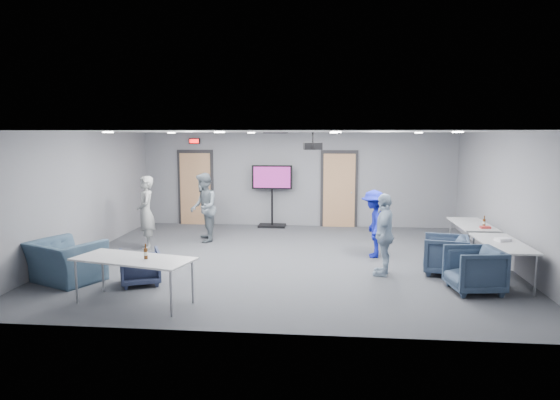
# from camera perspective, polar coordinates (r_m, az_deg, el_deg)

# --- Properties ---
(floor) EXTENTS (9.00, 9.00, 0.00)m
(floor) POSITION_cam_1_polar(r_m,az_deg,el_deg) (10.71, 0.65, -6.79)
(floor) COLOR #3B3D43
(floor) RESTS_ON ground
(ceiling) EXTENTS (9.00, 9.00, 0.00)m
(ceiling) POSITION_cam_1_polar(r_m,az_deg,el_deg) (10.38, 0.68, 7.81)
(ceiling) COLOR white
(ceiling) RESTS_ON wall_back
(wall_back) EXTENTS (9.00, 0.02, 2.70)m
(wall_back) POSITION_cam_1_polar(r_m,az_deg,el_deg) (14.42, 2.00, 2.36)
(wall_back) COLOR slate
(wall_back) RESTS_ON floor
(wall_front) EXTENTS (9.00, 0.02, 2.70)m
(wall_front) POSITION_cam_1_polar(r_m,az_deg,el_deg) (6.53, -2.30, -3.96)
(wall_front) COLOR slate
(wall_front) RESTS_ON floor
(wall_left) EXTENTS (0.02, 8.00, 2.70)m
(wall_left) POSITION_cam_1_polar(r_m,az_deg,el_deg) (11.72, -21.82, 0.62)
(wall_left) COLOR slate
(wall_left) RESTS_ON floor
(wall_right) EXTENTS (0.02, 8.00, 2.70)m
(wall_right) POSITION_cam_1_polar(r_m,az_deg,el_deg) (11.03, 24.64, 0.08)
(wall_right) COLOR slate
(wall_right) RESTS_ON floor
(door_left) EXTENTS (1.06, 0.17, 2.24)m
(door_left) POSITION_cam_1_polar(r_m,az_deg,el_deg) (14.89, -9.62, 1.33)
(door_left) COLOR black
(door_left) RESTS_ON wall_back
(door_right) EXTENTS (1.06, 0.17, 2.24)m
(door_right) POSITION_cam_1_polar(r_m,az_deg,el_deg) (14.38, 6.76, 1.17)
(door_right) COLOR black
(door_right) RESTS_ON wall_back
(exit_sign) EXTENTS (0.32, 0.08, 0.16)m
(exit_sign) POSITION_cam_1_polar(r_m,az_deg,el_deg) (14.79, -9.75, 6.65)
(exit_sign) COLOR black
(exit_sign) RESTS_ON wall_back
(hvac_diffuser) EXTENTS (0.60, 0.60, 0.03)m
(hvac_diffuser) POSITION_cam_1_polar(r_m,az_deg,el_deg) (13.21, -0.48, 7.68)
(hvac_diffuser) COLOR black
(hvac_diffuser) RESTS_ON ceiling
(downlights) EXTENTS (6.18, 3.78, 0.02)m
(downlights) POSITION_cam_1_polar(r_m,az_deg,el_deg) (10.38, 0.68, 7.73)
(downlights) COLOR white
(downlights) RESTS_ON ceiling
(person_a) EXTENTS (0.62, 0.73, 1.70)m
(person_a) POSITION_cam_1_polar(r_m,az_deg,el_deg) (11.93, -15.08, -1.41)
(person_a) COLOR gray
(person_a) RESTS_ON floor
(person_b) EXTENTS (0.84, 0.97, 1.71)m
(person_b) POSITION_cam_1_polar(r_m,az_deg,el_deg) (12.45, -8.73, -0.85)
(person_b) COLOR slate
(person_b) RESTS_ON floor
(person_c) EXTENTS (0.56, 0.97, 1.56)m
(person_c) POSITION_cam_1_polar(r_m,az_deg,el_deg) (9.60, 11.82, -3.88)
(person_c) COLOR #9CB2C9
(person_c) RESTS_ON floor
(person_d) EXTENTS (0.56, 0.95, 1.46)m
(person_d) POSITION_cam_1_polar(r_m,az_deg,el_deg) (10.96, 10.66, -2.68)
(person_d) COLOR navy
(person_d) RESTS_ON floor
(chair_right_b) EXTENTS (0.96, 0.94, 0.74)m
(chair_right_b) POSITION_cam_1_polar(r_m,az_deg,el_deg) (10.06, 18.38, -5.96)
(chair_right_b) COLOR #324056
(chair_right_b) RESTS_ON floor
(chair_right_c) EXTENTS (0.94, 0.92, 0.76)m
(chair_right_c) POSITION_cam_1_polar(r_m,az_deg,el_deg) (9.09, 21.31, -7.45)
(chair_right_c) COLOR #314156
(chair_right_c) RESTS_ON floor
(chair_front_a) EXTENTS (0.89, 0.90, 0.63)m
(chair_front_a) POSITION_cam_1_polar(r_m,az_deg,el_deg) (9.27, -15.71, -7.36)
(chair_front_a) COLOR #333B58
(chair_front_a) RESTS_ON floor
(chair_front_b) EXTENTS (1.48, 1.41, 0.75)m
(chair_front_b) POSITION_cam_1_polar(r_m,az_deg,el_deg) (9.83, -23.31, -6.46)
(chair_front_b) COLOR #3C5267
(chair_front_b) RESTS_ON floor
(table_right_a) EXTENTS (0.70, 1.68, 0.73)m
(table_right_a) POSITION_cam_1_polar(r_m,az_deg,el_deg) (11.57, 21.11, -2.77)
(table_right_a) COLOR #B9BCBE
(table_right_a) RESTS_ON floor
(table_right_b) EXTENTS (0.72, 1.72, 0.73)m
(table_right_b) POSITION_cam_1_polar(r_m,az_deg,el_deg) (9.79, 24.08, -4.72)
(table_right_b) COLOR #B9BCBE
(table_right_b) RESTS_ON floor
(table_front_left) EXTENTS (2.01, 1.22, 0.73)m
(table_front_left) POSITION_cam_1_polar(r_m,az_deg,el_deg) (8.17, -16.39, -6.68)
(table_front_left) COLOR #B9BCBE
(table_front_left) RESTS_ON floor
(bottle_front) EXTENTS (0.06, 0.06, 0.24)m
(bottle_front) POSITION_cam_1_polar(r_m,az_deg,el_deg) (8.04, -15.09, -5.90)
(bottle_front) COLOR #4E280D
(bottle_front) RESTS_ON table_front_left
(bottle_right) EXTENTS (0.06, 0.06, 0.23)m
(bottle_right) POSITION_cam_1_polar(r_m,az_deg,el_deg) (11.28, 22.30, -2.39)
(bottle_right) COLOR #4E280D
(bottle_right) RESTS_ON table_right_a
(snack_box) EXTENTS (0.20, 0.14, 0.04)m
(snack_box) POSITION_cam_1_polar(r_m,az_deg,el_deg) (11.08, 22.41, -2.91)
(snack_box) COLOR #B7312D
(snack_box) RESTS_ON table_right_a
(wrapper) EXTENTS (0.30, 0.26, 0.06)m
(wrapper) POSITION_cam_1_polar(r_m,az_deg,el_deg) (9.90, 24.11, -4.15)
(wrapper) COLOR white
(wrapper) RESTS_ON table_right_b
(tv_stand) EXTENTS (1.16, 0.55, 1.78)m
(tv_stand) POSITION_cam_1_polar(r_m,az_deg,el_deg) (14.27, -0.91, 0.92)
(tv_stand) COLOR black
(tv_stand) RESTS_ON floor
(projector) EXTENTS (0.42, 0.39, 0.37)m
(projector) POSITION_cam_1_polar(r_m,az_deg,el_deg) (10.62, 3.76, 6.19)
(projector) COLOR black
(projector) RESTS_ON ceiling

